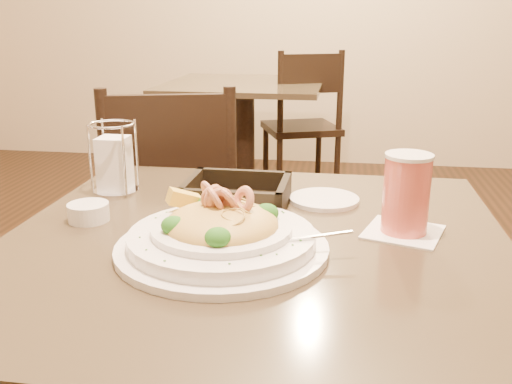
# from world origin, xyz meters

# --- Properties ---
(main_table) EXTENTS (0.90, 0.90, 0.75)m
(main_table) POSITION_xyz_m (0.00, 0.00, 0.51)
(main_table) COLOR black
(main_table) RESTS_ON ground
(background_table) EXTENTS (0.91, 0.91, 0.75)m
(background_table) POSITION_xyz_m (-0.42, 2.36, 0.51)
(background_table) COLOR black
(background_table) RESTS_ON ground
(dining_chair_near) EXTENTS (0.52, 0.52, 0.93)m
(dining_chair_near) POSITION_xyz_m (-0.38, 0.75, 0.50)
(dining_chair_near) COLOR black
(dining_chair_near) RESTS_ON ground
(dining_chair_far) EXTENTS (0.54, 0.54, 0.93)m
(dining_chair_far) POSITION_xyz_m (-0.08, 2.50, 0.50)
(dining_chair_far) COLOR black
(dining_chair_far) RESTS_ON ground
(pasta_bowl) EXTENTS (0.39, 0.36, 0.11)m
(pasta_bowl) POSITION_xyz_m (-0.05, -0.07, 0.78)
(pasta_bowl) COLOR white
(pasta_bowl) RESTS_ON main_table
(drink_glass) EXTENTS (0.16, 0.16, 0.15)m
(drink_glass) POSITION_xyz_m (0.26, 0.07, 0.82)
(drink_glass) COLOR white
(drink_glass) RESTS_ON main_table
(bread_basket) EXTENTS (0.21, 0.17, 0.06)m
(bread_basket) POSITION_xyz_m (-0.06, 0.17, 0.77)
(bread_basket) COLOR black
(bread_basket) RESTS_ON main_table
(napkin_caddy) EXTENTS (0.10, 0.10, 0.16)m
(napkin_caddy) POSITION_xyz_m (-0.35, 0.23, 0.81)
(napkin_caddy) COLOR silver
(napkin_caddy) RESTS_ON main_table
(side_plate) EXTENTS (0.18, 0.18, 0.01)m
(side_plate) POSITION_xyz_m (0.12, 0.23, 0.75)
(side_plate) COLOR white
(side_plate) RESTS_ON main_table
(butter_ramekin) EXTENTS (0.09, 0.09, 0.03)m
(butter_ramekin) POSITION_xyz_m (-0.33, 0.04, 0.76)
(butter_ramekin) COLOR white
(butter_ramekin) RESTS_ON main_table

